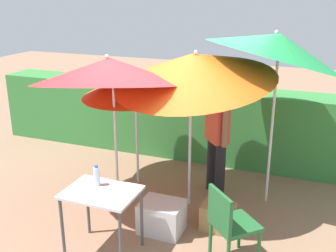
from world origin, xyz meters
TOP-DOWN VIEW (x-y plane):
  - ground_plane at (0.00, 0.00)m, footprint 24.00×24.00m
  - hedge_row at (0.00, 1.98)m, footprint 8.00×0.70m
  - umbrella_rainbow at (-0.62, 0.60)m, footprint 1.60×1.60m
  - umbrella_orange at (0.37, 0.24)m, footprint 2.12×2.11m
  - umbrella_yellow at (-0.62, -0.12)m, footprint 2.04×2.02m
  - umbrella_navy at (1.31, 0.77)m, footprint 1.92×1.85m
  - person_vendor at (0.59, 0.70)m, footprint 0.43×0.47m
  - chair_plastic at (1.15, -0.83)m, footprint 0.62×0.62m
  - cooler_box at (0.24, -0.52)m, footprint 0.52×0.42m
  - crate_cardboard at (0.88, -0.22)m, footprint 0.41×0.31m
  - folding_table at (-0.23, -1.14)m, footprint 0.80×0.60m
  - bottle_water at (-0.34, -1.04)m, footprint 0.07×0.07m

SIDE VIEW (x-z plane):
  - ground_plane at x=0.00m, z-range 0.00..0.00m
  - crate_cardboard at x=0.88m, z-range 0.00..0.34m
  - cooler_box at x=0.24m, z-range 0.00..0.39m
  - chair_plastic at x=1.15m, z-range 0.07..0.96m
  - hedge_row at x=0.00m, z-range 0.00..1.27m
  - folding_table at x=-0.23m, z-range 0.29..1.06m
  - bottle_water at x=-0.34m, z-range 0.76..1.00m
  - person_vendor at x=0.59m, z-range -0.01..1.87m
  - umbrella_rainbow at x=-0.62m, z-range 0.68..2.44m
  - umbrella_yellow at x=-0.62m, z-range 0.73..3.03m
  - umbrella_orange at x=0.37m, z-range 0.76..3.11m
  - umbrella_navy at x=1.31m, z-range 0.84..3.52m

